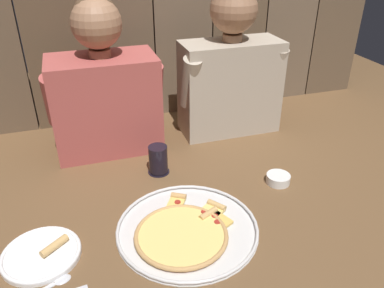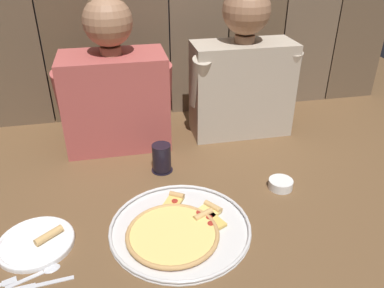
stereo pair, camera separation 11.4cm
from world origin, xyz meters
name	(u,v)px [view 2 (the right image)]	position (x,y,z in m)	size (l,w,h in m)	color
ground_plane	(208,205)	(0.00, 0.00, 0.00)	(3.20, 3.20, 0.00)	brown
pizza_tray	(178,229)	(-0.12, -0.10, 0.01)	(0.43, 0.43, 0.03)	silver
dinner_plate	(36,242)	(-0.52, -0.07, 0.01)	(0.22, 0.22, 0.03)	white
drinking_glass	(162,158)	(-0.12, 0.24, 0.05)	(0.08, 0.08, 0.11)	black
dipping_bowl	(281,184)	(0.27, 0.04, 0.02)	(0.08, 0.08, 0.03)	white
table_knife	(42,284)	(-0.49, -0.23, 0.00)	(0.16, 0.03, 0.01)	silver
table_spoon	(43,271)	(-0.49, -0.19, 0.00)	(0.14, 0.07, 0.01)	silver
diner_left	(114,84)	(-0.26, 0.49, 0.26)	(0.44, 0.24, 0.60)	#AD4C47
diner_right	(243,69)	(0.26, 0.49, 0.29)	(0.46, 0.21, 0.62)	#B2A38E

